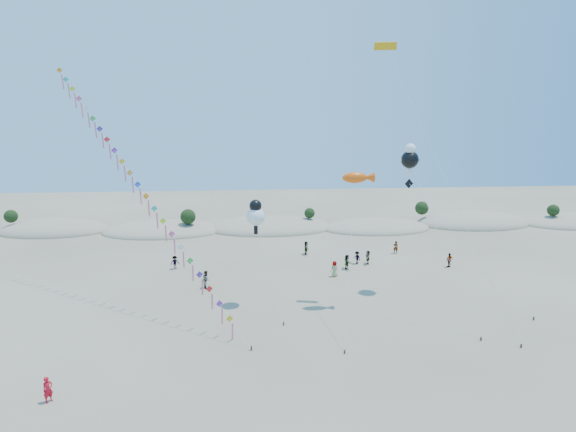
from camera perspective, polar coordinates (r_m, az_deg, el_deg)
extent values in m
plane|color=#796C54|center=(31.33, 1.72, -22.41)|extent=(160.00, 160.00, 0.00)
ellipsoid|color=gray|center=(79.22, -25.95, -1.65)|extent=(16.00, 8.80, 3.60)
ellipsoid|color=#193A15|center=(79.00, -26.02, -0.96)|extent=(12.80, 5.76, 0.64)
ellipsoid|color=gray|center=(73.49, -14.66, -1.80)|extent=(17.60, 9.68, 3.00)
ellipsoid|color=#193A15|center=(73.30, -14.70, -1.18)|extent=(14.08, 6.34, 0.70)
ellipsoid|color=gray|center=(73.05, -2.12, -1.47)|extent=(19.00, 10.45, 3.40)
ellipsoid|color=#193A15|center=(72.82, -2.12, -0.76)|extent=(15.20, 6.84, 0.76)
ellipsoid|color=gray|center=(74.08, 10.40, -1.48)|extent=(16.40, 9.02, 2.80)
ellipsoid|color=#193A15|center=(73.90, 10.42, -0.90)|extent=(13.12, 5.90, 0.66)
ellipsoid|color=gray|center=(81.25, 21.05, -0.87)|extent=(18.00, 9.90, 3.80)
ellipsoid|color=#193A15|center=(81.02, 21.10, -0.15)|extent=(14.40, 6.48, 0.72)
ellipsoid|color=gray|center=(88.34, 30.79, -0.79)|extent=(16.80, 9.24, 3.00)
ellipsoid|color=#193A15|center=(88.17, 30.85, -0.27)|extent=(13.44, 6.05, 0.67)
sphere|color=black|center=(81.30, -30.00, -0.03)|extent=(1.90, 1.90, 1.90)
sphere|color=black|center=(71.15, -11.77, -0.08)|extent=(2.20, 2.20, 2.20)
sphere|color=black|center=(73.11, 2.57, 0.34)|extent=(1.60, 1.60, 1.60)
sphere|color=black|center=(78.63, 15.58, 0.91)|extent=(2.10, 2.10, 2.10)
sphere|color=black|center=(85.31, 28.93, 0.60)|extent=(1.80, 1.80, 1.80)
cube|color=#3F2D1E|center=(37.94, -4.37, -15.35)|extent=(0.12, 0.12, 0.35)
cylinder|color=silver|center=(44.53, -16.94, 2.92)|extent=(18.94, 18.89, 21.67)
cube|color=yellow|center=(38.69, -6.92, -11.99)|extent=(1.10, 0.43, 1.15)
cube|color=#E76193|center=(39.20, -6.61, -13.41)|extent=(0.19, 0.45, 1.55)
cube|color=purple|center=(39.10, -8.14, -10.24)|extent=(1.10, 0.43, 1.15)
cube|color=#E76193|center=(39.58, -7.81, -11.67)|extent=(0.19, 0.45, 1.55)
cube|color=red|center=(39.57, -9.31, -8.52)|extent=(1.10, 0.43, 1.15)
cube|color=#E76193|center=(40.01, -8.98, -9.96)|extent=(0.19, 0.45, 1.55)
cube|color=#4D2698|center=(40.08, -10.44, -6.85)|extent=(1.10, 0.43, 1.15)
cube|color=#E76193|center=(40.49, -10.12, -8.29)|extent=(0.19, 0.45, 1.55)
cube|color=green|center=(40.65, -11.54, -5.21)|extent=(1.10, 0.43, 1.15)
cube|color=#E76193|center=(41.02, -11.21, -6.65)|extent=(0.19, 0.45, 1.55)
cube|color=white|center=(41.26, -12.60, -3.62)|extent=(1.10, 0.43, 1.15)
cube|color=#E76193|center=(41.60, -12.27, -5.06)|extent=(0.19, 0.45, 1.55)
cube|color=#ED4A8C|center=(41.92, -13.62, -2.08)|extent=(1.10, 0.43, 1.15)
cube|color=#E76193|center=(42.23, -13.29, -3.50)|extent=(0.19, 0.45, 1.55)
cube|color=#B3EC1B|center=(42.62, -14.61, -0.59)|extent=(1.10, 0.43, 1.15)
cube|color=#E76193|center=(42.89, -14.28, -2.00)|extent=(0.19, 0.45, 1.55)
cube|color=#17B3A5|center=(43.35, -15.57, 0.86)|extent=(1.10, 0.43, 1.15)
cube|color=#E76193|center=(43.60, -15.24, -0.54)|extent=(0.19, 0.45, 1.55)
cube|color=orange|center=(44.13, -16.49, 2.25)|extent=(1.10, 0.43, 1.15)
cube|color=#E76193|center=(44.35, -16.16, 0.87)|extent=(0.19, 0.45, 1.55)
cube|color=blue|center=(44.94, -17.38, 3.59)|extent=(1.10, 0.43, 1.15)
cube|color=#E76193|center=(45.13, -17.05, 2.23)|extent=(0.19, 0.45, 1.55)
cube|color=orange|center=(45.79, -18.25, 4.89)|extent=(1.10, 0.43, 1.15)
cube|color=#E76193|center=(45.95, -17.92, 3.55)|extent=(0.19, 0.45, 1.55)
cube|color=yellow|center=(46.67, -19.08, 6.14)|extent=(1.10, 0.43, 1.15)
cube|color=#E76193|center=(46.80, -18.75, 4.82)|extent=(0.19, 0.45, 1.55)
cube|color=purple|center=(47.58, -19.89, 7.33)|extent=(1.10, 0.43, 1.15)
cube|color=#E76193|center=(47.69, -19.56, 6.04)|extent=(0.19, 0.45, 1.55)
cube|color=red|center=(48.52, -20.67, 8.48)|extent=(1.10, 0.43, 1.15)
cube|color=#E76193|center=(48.60, -20.34, 7.21)|extent=(0.19, 0.45, 1.55)
cube|color=#4D2698|center=(49.49, -21.42, 9.59)|extent=(1.10, 0.43, 1.15)
cube|color=#E76193|center=(49.54, -21.10, 8.34)|extent=(0.19, 0.45, 1.55)
cube|color=green|center=(50.48, -22.15, 10.65)|extent=(1.10, 0.43, 1.15)
cube|color=#E76193|center=(50.51, -21.83, 9.42)|extent=(0.19, 0.45, 1.55)
cube|color=white|center=(51.50, -22.86, 11.67)|extent=(1.10, 0.43, 1.15)
cube|color=#E76193|center=(51.51, -22.54, 10.47)|extent=(0.19, 0.45, 1.55)
cube|color=#ED4A8C|center=(52.54, -23.54, 12.64)|extent=(1.10, 0.43, 1.15)
cube|color=#E76193|center=(52.53, -23.22, 11.47)|extent=(0.19, 0.45, 1.55)
cube|color=#B3EC1B|center=(53.60, -24.20, 13.58)|extent=(1.10, 0.43, 1.15)
cube|color=#E76193|center=(53.57, -23.89, 12.43)|extent=(0.19, 0.45, 1.55)
cube|color=#17B3A5|center=(54.68, -24.84, 14.48)|extent=(1.10, 0.43, 1.15)
cube|color=#E76193|center=(54.63, -24.53, 13.35)|extent=(0.19, 0.45, 1.55)
cube|color=orange|center=(55.78, -25.46, 15.34)|extent=(1.10, 0.43, 1.15)
cube|color=#E76193|center=(55.71, -25.15, 14.23)|extent=(0.19, 0.45, 1.55)
cube|color=#3F2D1E|center=(37.65, 6.73, -15.68)|extent=(0.10, 0.10, 0.30)
cylinder|color=silver|center=(39.84, 7.38, -4.97)|extent=(2.48, 9.42, 11.93)
ellipsoid|color=#EC530C|center=(43.24, 7.93, 4.54)|extent=(2.27, 1.00, 1.00)
cone|color=#EC530C|center=(43.53, 9.57, 4.53)|extent=(0.91, 0.91, 0.91)
cube|color=#3F2D1E|center=(41.66, -0.52, -12.63)|extent=(0.10, 0.10, 0.30)
cylinder|color=silver|center=(42.45, -2.25, -6.30)|extent=(2.21, 5.15, 8.33)
sphere|color=white|center=(43.74, -3.86, -0.07)|extent=(1.68, 1.68, 1.68)
sphere|color=black|center=(43.53, -3.88, 1.22)|extent=(1.12, 1.12, 1.12)
cube|color=black|center=(44.04, -3.83, -1.64)|extent=(0.35, 0.18, 0.80)
cube|color=#3F2D1E|center=(42.08, 21.90, -13.36)|extent=(0.10, 0.10, 0.30)
cylinder|color=silver|center=(44.27, 17.77, -2.88)|extent=(2.67, 11.63, 13.10)
sphere|color=black|center=(47.95, 14.24, 6.49)|extent=(1.69, 1.69, 1.69)
sphere|color=white|center=(47.86, 14.31, 7.69)|extent=(1.10, 1.10, 1.10)
cube|color=white|center=(48.10, 14.16, 5.02)|extent=(0.35, 0.18, 0.80)
cube|color=white|center=(47.73, 13.44, 6.51)|extent=(0.60, 0.15, 0.25)
cube|color=white|center=(48.18, 15.03, 6.48)|extent=(0.60, 0.15, 0.25)
cube|color=#3F2D1E|center=(42.18, 25.91, -13.68)|extent=(0.10, 0.10, 0.30)
cylinder|color=silver|center=(42.10, 18.45, 3.43)|extent=(8.33, 12.14, 23.35)
cube|color=orange|center=(46.26, 11.46, 19.14)|extent=(2.02, 0.82, 0.71)
cube|color=black|center=(46.28, 11.46, 19.14)|extent=(1.95, 0.51, 0.19)
cube|color=#3F2D1E|center=(47.61, 27.10, -10.76)|extent=(0.10, 0.10, 0.30)
cylinder|color=silver|center=(47.78, 20.45, -3.49)|extent=(8.61, 9.34, 10.61)
cube|color=black|center=(49.30, 14.15, 3.74)|extent=(0.95, 0.28, 0.98)
imported|color=red|center=(35.21, -26.57, -17.92)|extent=(0.72, 0.74, 1.71)
imported|color=slate|center=(50.00, -9.68, -7.42)|extent=(0.94, 1.06, 1.82)
imported|color=slate|center=(52.71, 5.53, -6.26)|extent=(0.99, 0.83, 1.74)
imported|color=slate|center=(57.19, 8.17, -4.90)|extent=(1.01, 1.13, 1.52)
imported|color=slate|center=(55.17, 7.00, -5.44)|extent=(0.90, 1.65, 1.69)
imported|color=slate|center=(62.01, 12.64, -3.64)|extent=(0.66, 0.51, 1.61)
imported|color=slate|center=(57.32, 9.44, -4.86)|extent=(0.71, 1.55, 1.61)
imported|color=slate|center=(56.33, -13.26, -5.38)|extent=(1.15, 0.91, 1.56)
imported|color=slate|center=(58.49, 18.58, -4.98)|extent=(1.06, 0.78, 1.67)
imported|color=slate|center=(60.13, 2.17, -3.81)|extent=(0.52, 1.57, 1.68)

